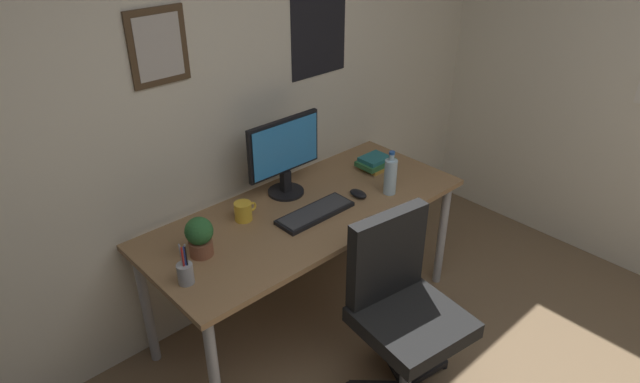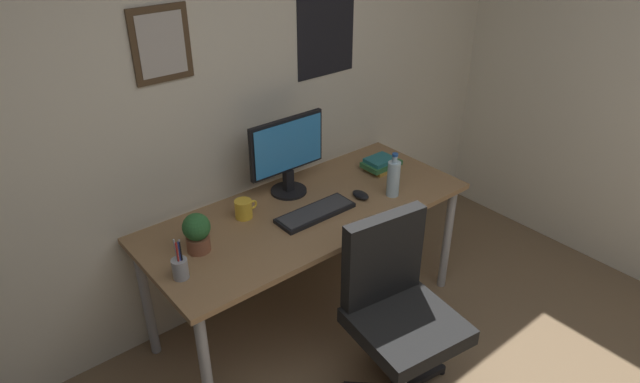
# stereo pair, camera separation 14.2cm
# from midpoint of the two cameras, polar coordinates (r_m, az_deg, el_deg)

# --- Properties ---
(wall_back) EXTENTS (4.40, 0.10, 2.60)m
(wall_back) POSITION_cam_midpoint_polar(r_m,az_deg,el_deg) (2.87, -13.04, 9.41)
(wall_back) COLOR beige
(wall_back) RESTS_ON ground_plane
(desk) EXTENTS (1.77, 0.74, 0.74)m
(desk) POSITION_cam_midpoint_polar(r_m,az_deg,el_deg) (2.95, -2.70, -3.05)
(desk) COLOR #936D47
(desk) RESTS_ON ground_plane
(office_chair) EXTENTS (0.57, 0.57, 0.95)m
(office_chair) POSITION_cam_midpoint_polar(r_m,az_deg,el_deg) (2.66, 6.84, -11.25)
(office_chair) COLOR black
(office_chair) RESTS_ON ground_plane
(monitor) EXTENTS (0.46, 0.20, 0.43)m
(monitor) POSITION_cam_midpoint_polar(r_m,az_deg,el_deg) (2.96, -5.06, 3.88)
(monitor) COLOR black
(monitor) RESTS_ON desk
(keyboard) EXTENTS (0.43, 0.15, 0.03)m
(keyboard) POSITION_cam_midpoint_polar(r_m,az_deg,el_deg) (2.86, -1.92, -2.23)
(keyboard) COLOR black
(keyboard) RESTS_ON desk
(computer_mouse) EXTENTS (0.06, 0.11, 0.04)m
(computer_mouse) POSITION_cam_midpoint_polar(r_m,az_deg,el_deg) (3.02, 2.62, -0.25)
(computer_mouse) COLOR black
(computer_mouse) RESTS_ON desk
(water_bottle) EXTENTS (0.07, 0.07, 0.25)m
(water_bottle) POSITION_cam_midpoint_polar(r_m,az_deg,el_deg) (3.03, 5.94, 1.59)
(water_bottle) COLOR silver
(water_bottle) RESTS_ON desk
(coffee_mug_near) EXTENTS (0.13, 0.09, 0.10)m
(coffee_mug_near) POSITION_cam_midpoint_polar(r_m,az_deg,el_deg) (2.84, -9.31, -2.03)
(coffee_mug_near) COLOR yellow
(coffee_mug_near) RESTS_ON desk
(potted_plant) EXTENTS (0.13, 0.13, 0.20)m
(potted_plant) POSITION_cam_midpoint_polar(r_m,az_deg,el_deg) (2.59, -13.85, -4.45)
(potted_plant) COLOR brown
(potted_plant) RESTS_ON desk
(pen_cup) EXTENTS (0.07, 0.07, 0.20)m
(pen_cup) POSITION_cam_midpoint_polar(r_m,az_deg,el_deg) (2.47, -15.31, -8.07)
(pen_cup) COLOR #9EA0A5
(pen_cup) RESTS_ON desk
(book_stack_left) EXTENTS (0.22, 0.15, 0.08)m
(book_stack_left) POSITION_cam_midpoint_polar(r_m,az_deg,el_deg) (3.32, 4.54, 2.99)
(book_stack_left) COLOR gold
(book_stack_left) RESTS_ON desk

